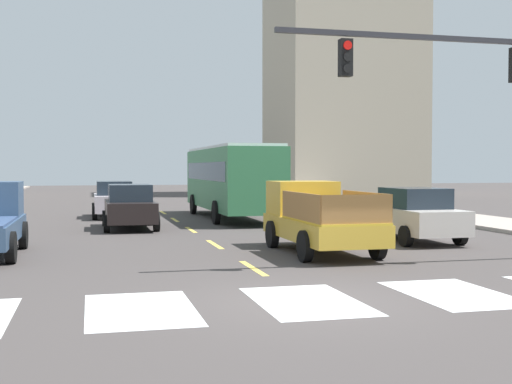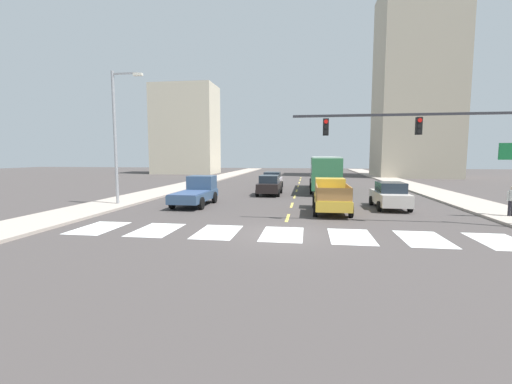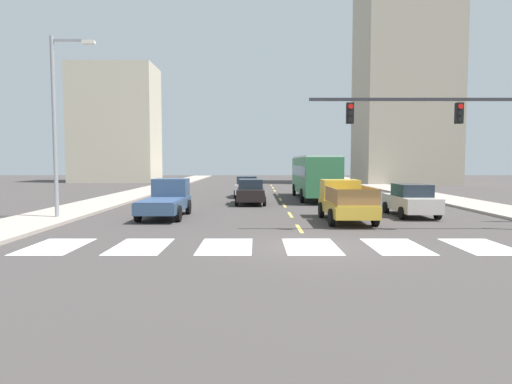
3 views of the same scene
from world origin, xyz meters
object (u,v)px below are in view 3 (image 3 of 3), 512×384
Objects in this scene: pickup_dark at (167,199)px; sedan_near_right at (411,200)px; city_bus at (314,174)px; pickup_stakebed at (345,202)px; sedan_near_left at (251,192)px; streetlight_left at (58,120)px; traffic_signal_gantry at (490,127)px; sedan_mid at (247,187)px.

sedan_near_right is at bearing 3.31° from pickup_dark.
sedan_near_right is at bearing -72.69° from city_bus.
pickup_stakebed is 12.51m from city_bus.
streetlight_left is at bearing -140.97° from sedan_near_left.
traffic_signal_gantry is 1.24× the size of streetlight_left.
pickup_stakebed is 1.00× the size of pickup_dark.
pickup_stakebed is at bearing -6.95° from pickup_dark.
pickup_dark is (-9.08, 1.55, -0.02)m from pickup_stakebed.
city_bus reaches higher than sedan_near_right.
sedan_mid is 17.31m from streetlight_left.
sedan_near_right is (8.57, -6.62, 0.00)m from sedan_near_left.
sedan_near_right is 6.44m from traffic_signal_gantry.
sedan_near_left is at bearing 140.15° from sedan_near_right.
sedan_mid is 0.49× the size of streetlight_left.
sedan_mid is (-5.10, 14.46, -0.08)m from pickup_stakebed.
streetlight_left is at bearing -163.45° from pickup_dark.
pickup_dark is at bearing 169.83° from pickup_stakebed.
sedan_near_right is (3.72, -10.79, -1.09)m from city_bus.
city_bus reaches higher than pickup_dark.
pickup_dark reaches higher than sedan_near_right.
sedan_near_right is (12.94, 0.14, -0.06)m from pickup_dark.
traffic_signal_gantry reaches higher than pickup_stakebed.
traffic_signal_gantry is at bearing -78.72° from sedan_near_right.
streetlight_left reaches higher than city_bus.
pickup_stakebed is 4.21m from sedan_near_right.
sedan_near_left is at bearing 40.31° from streetlight_left.
pickup_stakebed reaches higher than sedan_near_right.
pickup_stakebed reaches higher than sedan_mid.
sedan_near_left is 6.17m from sedan_mid.
city_bus is 0.97× the size of traffic_signal_gantry.
traffic_signal_gantry reaches higher than sedan_mid.
sedan_mid is (-8.96, 12.78, 0.00)m from sedan_near_right.
city_bus is 11.46m from sedan_near_right.
pickup_dark is 1.18× the size of sedan_mid.
sedan_near_left is (-4.72, 8.30, -0.08)m from pickup_stakebed.
sedan_near_left is (4.36, 6.76, -0.06)m from pickup_dark.
streetlight_left is (-9.44, -8.01, 4.11)m from sedan_near_left.
city_bus is at bearing -18.07° from sedan_mid.
pickup_stakebed is 7.11m from traffic_signal_gantry.
pickup_dark is at bearing -131.86° from city_bus.
pickup_dark is at bearing -124.13° from sedan_near_left.
sedan_near_right is at bearing -52.26° from sedan_mid.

